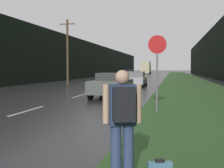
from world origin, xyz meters
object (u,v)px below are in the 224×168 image
(stop_sign, at_px, (157,65))
(car_oncoming, at_px, (127,74))
(car_passing_far, at_px, (135,79))
(car_passing_near, at_px, (112,85))
(hitchhiker_with_backpack, at_px, (122,118))
(delivery_truck, at_px, (146,68))

(stop_sign, distance_m, car_oncoming, 42.95)
(car_passing_far, bearing_deg, car_passing_near, 90.00)
(hitchhiker_with_backpack, xyz_separation_m, delivery_truck, (-7.13, 89.13, 1.02))
(hitchhiker_with_backpack, relative_size, car_passing_near, 0.35)
(stop_sign, relative_size, delivery_truck, 0.35)
(stop_sign, bearing_deg, hitchhiker_with_backpack, -90.91)
(stop_sign, height_order, car_passing_near, stop_sign)
(car_passing_far, bearing_deg, stop_sign, 99.69)
(hitchhiker_with_backpack, height_order, car_passing_far, hitchhiker_with_backpack)
(stop_sign, distance_m, car_passing_far, 17.00)
(hitchhiker_with_backpack, bearing_deg, car_passing_near, 85.39)
(delivery_truck, bearing_deg, stop_sign, -84.91)
(stop_sign, xyz_separation_m, delivery_truck, (-7.25, 81.42, 0.14))
(stop_sign, xyz_separation_m, car_passing_far, (-2.86, 16.72, -1.13))
(car_passing_near, height_order, car_passing_far, car_passing_near)
(car_oncoming, bearing_deg, car_passing_far, -80.25)
(car_passing_near, bearing_deg, hitchhiker_with_backpack, 101.65)
(stop_sign, xyz_separation_m, hitchhiker_with_backpack, (-0.12, -7.71, -0.88))
(car_passing_far, height_order, delivery_truck, delivery_truck)
(car_passing_far, relative_size, delivery_truck, 0.53)
(car_passing_far, bearing_deg, car_oncoming, -80.25)
(car_passing_far, distance_m, delivery_truck, 64.86)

